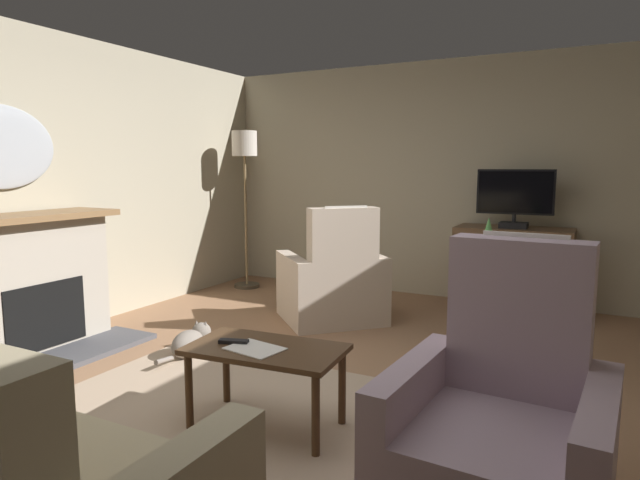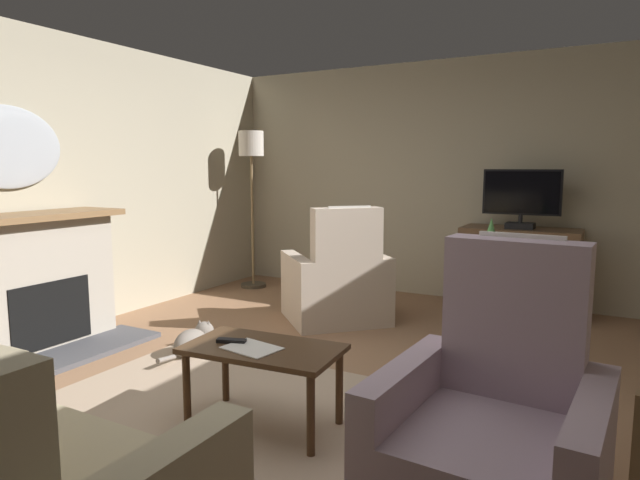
{
  "view_description": "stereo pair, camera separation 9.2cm",
  "coord_description": "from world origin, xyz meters",
  "px_view_note": "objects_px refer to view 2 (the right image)",
  "views": [
    {
      "loc": [
        1.69,
        -2.95,
        1.48
      ],
      "look_at": [
        0.02,
        0.26,
        1.0
      ],
      "focal_mm": 30.75,
      "sensor_mm": 36.0,
      "label": 1
    },
    {
      "loc": [
        1.77,
        -2.9,
        1.48
      ],
      "look_at": [
        0.02,
        0.26,
        1.0
      ],
      "focal_mm": 30.75,
      "sensor_mm": 36.0,
      "label": 2
    }
  ],
  "objects_px": {
    "coffee_table": "(263,358)",
    "television": "(521,197)",
    "folded_newspaper": "(252,348)",
    "cat": "(193,340)",
    "tv_cabinet": "(519,273)",
    "potted_plant_small_fern_corner": "(489,283)",
    "armchair_angled_to_table": "(493,433)",
    "tv_remote": "(231,341)",
    "fireplace": "(37,286)",
    "wall_mirror_oval": "(8,147)",
    "armchair_by_fireplace": "(337,285)",
    "floor_lamp": "(251,164)"
  },
  "relations": [
    {
      "from": "wall_mirror_oval",
      "to": "tv_remote",
      "type": "relative_size",
      "value": 5.55
    },
    {
      "from": "tv_cabinet",
      "to": "folded_newspaper",
      "type": "bearing_deg",
      "value": -104.5
    },
    {
      "from": "potted_plant_small_fern_corner",
      "to": "tv_cabinet",
      "type": "bearing_deg",
      "value": 91.81
    },
    {
      "from": "potted_plant_small_fern_corner",
      "to": "tv_remote",
      "type": "bearing_deg",
      "value": -123.46
    },
    {
      "from": "tv_remote",
      "to": "cat",
      "type": "relative_size",
      "value": 0.25
    },
    {
      "from": "fireplace",
      "to": "television",
      "type": "relative_size",
      "value": 1.93
    },
    {
      "from": "television",
      "to": "tv_cabinet",
      "type": "bearing_deg",
      "value": 90.0
    },
    {
      "from": "fireplace",
      "to": "armchair_by_fireplace",
      "type": "relative_size",
      "value": 1.18
    },
    {
      "from": "wall_mirror_oval",
      "to": "cat",
      "type": "relative_size",
      "value": 1.38
    },
    {
      "from": "coffee_table",
      "to": "cat",
      "type": "xyz_separation_m",
      "value": [
        -1.2,
        0.75,
        -0.3
      ]
    },
    {
      "from": "cat",
      "to": "wall_mirror_oval",
      "type": "bearing_deg",
      "value": -160.14
    },
    {
      "from": "wall_mirror_oval",
      "to": "tv_remote",
      "type": "xyz_separation_m",
      "value": [
        2.43,
        -0.27,
        -1.15
      ]
    },
    {
      "from": "wall_mirror_oval",
      "to": "potted_plant_small_fern_corner",
      "type": "height_order",
      "value": "wall_mirror_oval"
    },
    {
      "from": "wall_mirror_oval",
      "to": "potted_plant_small_fern_corner",
      "type": "relative_size",
      "value": 0.85
    },
    {
      "from": "armchair_angled_to_table",
      "to": "tv_remote",
      "type": "bearing_deg",
      "value": 176.0
    },
    {
      "from": "fireplace",
      "to": "wall_mirror_oval",
      "type": "bearing_deg",
      "value": 180.0
    },
    {
      "from": "tv_cabinet",
      "to": "floor_lamp",
      "type": "distance_m",
      "value": 3.29
    },
    {
      "from": "armchair_by_fireplace",
      "to": "armchair_angled_to_table",
      "type": "xyz_separation_m",
      "value": [
        1.92,
        -2.28,
        -0.01
      ]
    },
    {
      "from": "television",
      "to": "potted_plant_small_fern_corner",
      "type": "distance_m",
      "value": 1.74
    },
    {
      "from": "armchair_angled_to_table",
      "to": "coffee_table",
      "type": "bearing_deg",
      "value": 173.9
    },
    {
      "from": "tv_remote",
      "to": "potted_plant_small_fern_corner",
      "type": "height_order",
      "value": "potted_plant_small_fern_corner"
    },
    {
      "from": "folded_newspaper",
      "to": "potted_plant_small_fern_corner",
      "type": "height_order",
      "value": "potted_plant_small_fern_corner"
    },
    {
      "from": "fireplace",
      "to": "armchair_by_fireplace",
      "type": "bearing_deg",
      "value": 47.44
    },
    {
      "from": "folded_newspaper",
      "to": "floor_lamp",
      "type": "xyz_separation_m",
      "value": [
        -2.21,
        3.07,
        1.03
      ]
    },
    {
      "from": "tv_remote",
      "to": "potted_plant_small_fern_corner",
      "type": "distance_m",
      "value": 1.99
    },
    {
      "from": "folded_newspaper",
      "to": "cat",
      "type": "height_order",
      "value": "folded_newspaper"
    },
    {
      "from": "armchair_angled_to_table",
      "to": "cat",
      "type": "relative_size",
      "value": 1.72
    },
    {
      "from": "coffee_table",
      "to": "television",
      "type": "bearing_deg",
      "value": 75.53
    },
    {
      "from": "potted_plant_small_fern_corner",
      "to": "floor_lamp",
      "type": "height_order",
      "value": "floor_lamp"
    },
    {
      "from": "television",
      "to": "armchair_by_fireplace",
      "type": "relative_size",
      "value": 0.61
    },
    {
      "from": "coffee_table",
      "to": "armchair_by_fireplace",
      "type": "height_order",
      "value": "armchair_by_fireplace"
    },
    {
      "from": "wall_mirror_oval",
      "to": "cat",
      "type": "height_order",
      "value": "wall_mirror_oval"
    },
    {
      "from": "armchair_by_fireplace",
      "to": "potted_plant_small_fern_corner",
      "type": "height_order",
      "value": "armchair_by_fireplace"
    },
    {
      "from": "fireplace",
      "to": "armchair_angled_to_table",
      "type": "xyz_separation_m",
      "value": [
        3.67,
        -0.37,
        -0.19
      ]
    },
    {
      "from": "armchair_by_fireplace",
      "to": "tv_cabinet",
      "type": "bearing_deg",
      "value": 39.03
    },
    {
      "from": "wall_mirror_oval",
      "to": "television",
      "type": "relative_size",
      "value": 1.27
    },
    {
      "from": "wall_mirror_oval",
      "to": "potted_plant_small_fern_corner",
      "type": "bearing_deg",
      "value": 21.53
    },
    {
      "from": "armchair_by_fireplace",
      "to": "cat",
      "type": "xyz_separation_m",
      "value": [
        -0.58,
        -1.39,
        -0.24
      ]
    },
    {
      "from": "tv_remote",
      "to": "cat",
      "type": "height_order",
      "value": "tv_remote"
    },
    {
      "from": "armchair_angled_to_table",
      "to": "potted_plant_small_fern_corner",
      "type": "distance_m",
      "value": 1.83
    },
    {
      "from": "armchair_angled_to_table",
      "to": "floor_lamp",
      "type": "height_order",
      "value": "floor_lamp"
    },
    {
      "from": "tv_remote",
      "to": "folded_newspaper",
      "type": "bearing_deg",
      "value": 151.72
    },
    {
      "from": "wall_mirror_oval",
      "to": "armchair_by_fireplace",
      "type": "xyz_separation_m",
      "value": [
        2.0,
        1.91,
        -1.29
      ]
    },
    {
      "from": "folded_newspaper",
      "to": "cat",
      "type": "bearing_deg",
      "value": 154.74
    },
    {
      "from": "tv_cabinet",
      "to": "potted_plant_small_fern_corner",
      "type": "bearing_deg",
      "value": -88.19
    },
    {
      "from": "tv_remote",
      "to": "armchair_by_fireplace",
      "type": "bearing_deg",
      "value": -97.27
    },
    {
      "from": "wall_mirror_oval",
      "to": "tv_cabinet",
      "type": "bearing_deg",
      "value": 41.76
    },
    {
      "from": "fireplace",
      "to": "floor_lamp",
      "type": "bearing_deg",
      "value": 87.2
    },
    {
      "from": "television",
      "to": "floor_lamp",
      "type": "distance_m",
      "value": 3.11
    },
    {
      "from": "fireplace",
      "to": "folded_newspaper",
      "type": "distance_m",
      "value": 2.36
    }
  ]
}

